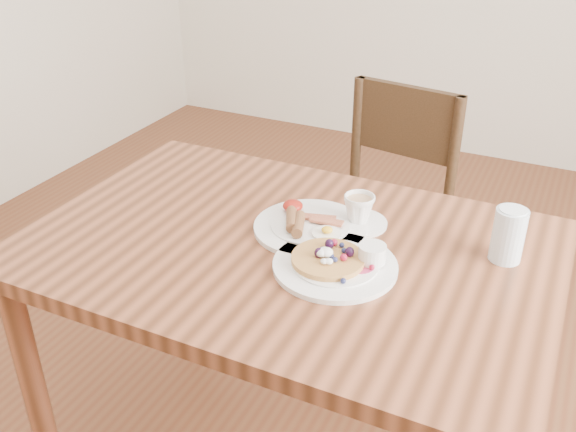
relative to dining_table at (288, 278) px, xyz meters
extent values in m
cube|color=brown|center=(0.00, 0.00, 0.08)|extent=(1.20, 0.80, 0.04)
cylinder|color=brown|center=(-0.54, -0.34, -0.30)|extent=(0.06, 0.06, 0.71)
cylinder|color=brown|center=(0.54, 0.34, -0.30)|extent=(0.06, 0.06, 0.71)
cylinder|color=brown|center=(-0.54, 0.34, -0.30)|extent=(0.06, 0.06, 0.71)
cube|color=#382314|center=(0.00, 0.67, -0.20)|extent=(0.48, 0.48, 0.04)
cylinder|color=#382314|center=(-0.21, 0.52, -0.44)|extent=(0.04, 0.04, 0.43)
cylinder|color=#382314|center=(0.15, 0.47, -0.44)|extent=(0.04, 0.04, 0.43)
cylinder|color=#382314|center=(-0.15, 0.88, -0.44)|extent=(0.04, 0.04, 0.43)
cylinder|color=#382314|center=(0.20, 0.82, -0.44)|extent=(0.04, 0.04, 0.43)
cylinder|color=#382314|center=(0.20, 0.82, 0.01)|extent=(0.04, 0.04, 0.43)
cylinder|color=#382314|center=(-0.15, 0.88, 0.01)|extent=(0.04, 0.04, 0.43)
cube|color=#382314|center=(0.03, 0.86, 0.11)|extent=(0.38, 0.09, 0.24)
cylinder|color=white|center=(0.14, -0.05, 0.10)|extent=(0.27, 0.27, 0.01)
cylinder|color=white|center=(0.14, -0.05, 0.11)|extent=(0.19, 0.19, 0.01)
cylinder|color=#B22D59|center=(0.19, -0.04, 0.12)|extent=(0.07, 0.07, 0.00)
cylinder|color=#C68C47|center=(0.12, -0.06, 0.12)|extent=(0.16, 0.16, 0.01)
ellipsoid|color=white|center=(0.12, -0.06, 0.14)|extent=(0.03, 0.03, 0.02)
ellipsoid|color=white|center=(0.13, -0.09, 0.13)|extent=(0.02, 0.02, 0.01)
cylinder|color=white|center=(0.21, -0.02, 0.13)|extent=(0.06, 0.06, 0.04)
cylinder|color=#591E07|center=(0.21, -0.02, 0.15)|extent=(0.05, 0.05, 0.00)
sphere|color=black|center=(0.15, -0.04, 0.14)|extent=(0.02, 0.02, 0.02)
sphere|color=#1E234C|center=(0.15, -0.02, 0.13)|extent=(0.01, 0.01, 0.01)
sphere|color=#1E234C|center=(0.14, -0.01, 0.13)|extent=(0.01, 0.01, 0.01)
sphere|color=#B21938|center=(0.13, -0.02, 0.13)|extent=(0.02, 0.02, 0.02)
sphere|color=black|center=(0.11, -0.02, 0.14)|extent=(0.02, 0.02, 0.02)
sphere|color=#1E234C|center=(0.10, -0.04, 0.13)|extent=(0.01, 0.01, 0.01)
sphere|color=black|center=(0.12, -0.05, 0.14)|extent=(0.02, 0.02, 0.02)
sphere|color=#1E234C|center=(0.12, -0.07, 0.13)|extent=(0.01, 0.01, 0.01)
sphere|color=#1E234C|center=(0.14, -0.08, 0.13)|extent=(0.01, 0.01, 0.01)
sphere|color=#B21938|center=(0.15, -0.05, 0.13)|extent=(0.02, 0.02, 0.02)
sphere|color=#1E234C|center=(0.20, -0.10, 0.12)|extent=(0.01, 0.01, 0.01)
sphere|color=#B21938|center=(0.22, -0.06, 0.12)|extent=(0.01, 0.01, 0.01)
cylinder|color=white|center=(0.02, 0.08, 0.10)|extent=(0.27, 0.27, 0.01)
cylinder|color=white|center=(0.02, 0.08, 0.11)|extent=(0.19, 0.19, 0.01)
cylinder|color=brown|center=(-0.02, 0.06, 0.13)|extent=(0.06, 0.10, 0.03)
cylinder|color=brown|center=(0.01, 0.04, 0.13)|extent=(0.06, 0.10, 0.03)
cube|color=maroon|center=(0.03, 0.11, 0.12)|extent=(0.08, 0.04, 0.01)
cube|color=maroon|center=(0.06, 0.09, 0.12)|extent=(0.08, 0.03, 0.01)
cylinder|color=white|center=(0.08, 0.05, 0.12)|extent=(0.07, 0.07, 0.00)
ellipsoid|color=yellow|center=(0.08, 0.05, 0.13)|extent=(0.03, 0.03, 0.01)
ellipsoid|color=#A5190F|center=(-0.04, 0.12, 0.13)|extent=(0.05, 0.05, 0.03)
cylinder|color=white|center=(0.12, 0.15, 0.10)|extent=(0.14, 0.14, 0.01)
imported|color=white|center=(0.12, 0.15, 0.14)|extent=(0.10, 0.10, 0.07)
cylinder|color=tan|center=(0.12, 0.15, 0.16)|extent=(0.07, 0.07, 0.00)
cylinder|color=silver|center=(0.46, 0.14, 0.16)|extent=(0.07, 0.07, 0.12)
camera|label=1|loc=(0.55, -1.14, 0.87)|focal=40.00mm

